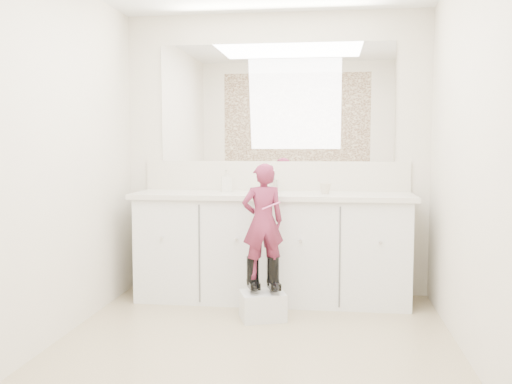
# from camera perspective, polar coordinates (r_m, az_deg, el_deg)

# --- Properties ---
(floor) EXTENTS (3.00, 3.00, 0.00)m
(floor) POSITION_cam_1_polar(r_m,az_deg,el_deg) (3.67, -0.43, -15.77)
(floor) COLOR #887559
(floor) RESTS_ON ground
(wall_back) EXTENTS (2.60, 0.00, 2.60)m
(wall_back) POSITION_cam_1_polar(r_m,az_deg,el_deg) (4.93, 1.97, 3.78)
(wall_back) COLOR beige
(wall_back) RESTS_ON floor
(wall_front) EXTENTS (2.60, 0.00, 2.60)m
(wall_front) POSITION_cam_1_polar(r_m,az_deg,el_deg) (1.96, -6.51, 2.06)
(wall_front) COLOR beige
(wall_front) RESTS_ON floor
(wall_left) EXTENTS (0.00, 3.00, 3.00)m
(wall_left) POSITION_cam_1_polar(r_m,az_deg,el_deg) (3.84, -20.08, 3.17)
(wall_left) COLOR beige
(wall_left) RESTS_ON floor
(wall_right) EXTENTS (0.00, 3.00, 3.00)m
(wall_right) POSITION_cam_1_polar(r_m,az_deg,el_deg) (3.50, 21.16, 3.00)
(wall_right) COLOR beige
(wall_right) RESTS_ON floor
(vanity_cabinet) EXTENTS (2.20, 0.55, 0.85)m
(vanity_cabinet) POSITION_cam_1_polar(r_m,az_deg,el_deg) (4.73, 1.62, -5.71)
(vanity_cabinet) COLOR silver
(vanity_cabinet) RESTS_ON floor
(countertop) EXTENTS (2.28, 0.58, 0.04)m
(countertop) POSITION_cam_1_polar(r_m,az_deg,el_deg) (4.66, 1.61, -0.35)
(countertop) COLOR beige
(countertop) RESTS_ON vanity_cabinet
(backsplash) EXTENTS (2.28, 0.03, 0.25)m
(backsplash) POSITION_cam_1_polar(r_m,az_deg,el_deg) (4.92, 1.95, 1.62)
(backsplash) COLOR beige
(backsplash) RESTS_ON countertop
(mirror) EXTENTS (2.00, 0.02, 1.00)m
(mirror) POSITION_cam_1_polar(r_m,az_deg,el_deg) (4.93, 1.97, 8.90)
(mirror) COLOR white
(mirror) RESTS_ON wall_back
(dot_panel) EXTENTS (2.00, 0.01, 1.20)m
(dot_panel) POSITION_cam_1_polar(r_m,az_deg,el_deg) (2.00, -6.56, 15.05)
(dot_panel) COLOR #472819
(dot_panel) RESTS_ON wall_front
(faucet) EXTENTS (0.08, 0.08, 0.10)m
(faucet) POSITION_cam_1_polar(r_m,az_deg,el_deg) (4.81, 1.82, 0.65)
(faucet) COLOR silver
(faucet) RESTS_ON countertop
(cup) EXTENTS (0.10, 0.10, 0.09)m
(cup) POSITION_cam_1_polar(r_m,az_deg,el_deg) (4.61, 6.93, 0.36)
(cup) COLOR beige
(cup) RESTS_ON countertop
(soap_bottle) EXTENTS (0.10, 0.11, 0.19)m
(soap_bottle) POSITION_cam_1_polar(r_m,az_deg,el_deg) (4.79, -2.99, 1.16)
(soap_bottle) COLOR beige
(soap_bottle) RESTS_ON countertop
(step_stool) EXTENTS (0.38, 0.35, 0.20)m
(step_stool) POSITION_cam_1_polar(r_m,az_deg,el_deg) (4.29, 0.65, -11.29)
(step_stool) COLOR silver
(step_stool) RESTS_ON floor
(boot_left) EXTENTS (0.15, 0.20, 0.26)m
(boot_left) POSITION_cam_1_polar(r_m,az_deg,el_deg) (4.26, -0.32, -8.18)
(boot_left) COLOR black
(boot_left) RESTS_ON step_stool
(boot_right) EXTENTS (0.15, 0.20, 0.26)m
(boot_right) POSITION_cam_1_polar(r_m,az_deg,el_deg) (4.24, 1.71, -8.24)
(boot_right) COLOR black
(boot_right) RESTS_ON step_stool
(toddler) EXTENTS (0.36, 0.29, 0.85)m
(toddler) POSITION_cam_1_polar(r_m,az_deg,el_deg) (4.18, 0.69, -2.95)
(toddler) COLOR #B13667
(toddler) RESTS_ON step_stool
(toothbrush) EXTENTS (0.13, 0.06, 0.06)m
(toothbrush) POSITION_cam_1_polar(r_m,az_deg,el_deg) (4.07, 1.54, -1.37)
(toothbrush) COLOR #E2589A
(toothbrush) RESTS_ON toddler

